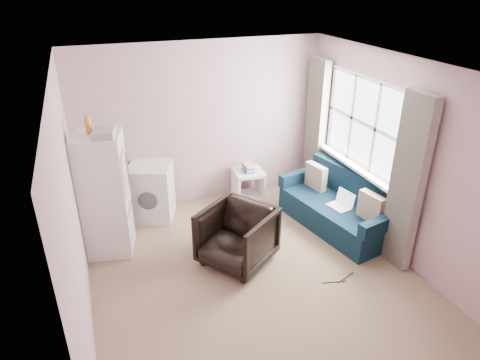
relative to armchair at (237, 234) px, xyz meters
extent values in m
cube|color=#836D56|center=(0.10, -0.31, -0.42)|extent=(3.80, 4.20, 0.02)
cube|color=silver|center=(0.10, -0.31, 2.10)|extent=(3.80, 4.20, 0.02)
cube|color=#AF8A94|center=(0.10, 1.80, 0.84)|extent=(3.80, 0.02, 2.50)
cube|color=#AF8A94|center=(0.10, -2.42, 0.84)|extent=(3.80, 0.02, 2.50)
cube|color=#AF8A94|center=(-1.81, -0.31, 0.84)|extent=(0.02, 4.20, 2.50)
cube|color=#AF8A94|center=(2.01, -0.31, 0.84)|extent=(0.02, 4.20, 2.50)
cube|color=white|center=(1.99, 0.39, 1.09)|extent=(0.01, 1.60, 1.20)
imported|color=black|center=(0.00, 0.00, 0.00)|extent=(1.08, 1.09, 0.82)
cube|color=silver|center=(-1.46, 0.85, 0.40)|extent=(0.66, 0.66, 1.62)
cube|color=#45444B|center=(-1.19, 0.79, 0.19)|extent=(0.12, 0.51, 0.02)
cube|color=#45444B|center=(-1.14, 0.99, 0.65)|extent=(0.02, 0.03, 0.46)
cube|color=silver|center=(-1.19, 0.76, 0.72)|extent=(0.09, 0.38, 0.55)
cylinder|color=orange|center=(-1.52, 0.91, 1.32)|extent=(0.09, 0.09, 0.22)
cube|color=#999A91|center=(-1.37, 0.73, 1.25)|extent=(0.29, 0.32, 0.08)
cube|color=silver|center=(-0.79, 1.51, 0.01)|extent=(0.77, 0.77, 0.84)
cube|color=#45444B|center=(-0.80, 1.49, 0.40)|extent=(0.71, 0.70, 0.05)
cylinder|color=#45444B|center=(-0.90, 1.23, 0.01)|extent=(0.27, 0.12, 0.28)
cube|color=silver|center=(0.74, 1.50, 0.07)|extent=(0.49, 0.49, 0.04)
cube|color=silver|center=(0.74, 1.50, -0.35)|extent=(0.49, 0.49, 0.04)
cube|color=silver|center=(0.54, 1.52, -0.16)|extent=(0.08, 0.46, 0.51)
cube|color=silver|center=(0.95, 1.48, -0.16)|extent=(0.08, 0.46, 0.51)
cube|color=#1F5C85|center=(0.74, 1.50, 0.11)|extent=(0.17, 0.24, 0.03)
cube|color=tan|center=(0.76, 1.50, 0.14)|extent=(0.15, 0.23, 0.03)
cube|color=#1F5C85|center=(0.73, 1.51, 0.17)|extent=(0.18, 0.24, 0.03)
cube|color=tan|center=(0.75, 1.49, 0.20)|extent=(0.16, 0.23, 0.03)
cube|color=#0B2435|center=(1.64, 0.29, -0.22)|extent=(1.12, 1.82, 0.38)
cube|color=#0B2435|center=(1.95, 0.36, 0.17)|extent=(0.50, 1.70, 0.42)
cube|color=#0B2435|center=(1.80, -0.51, 0.06)|extent=(0.81, 0.29, 0.19)
cube|color=#0B2435|center=(1.48, 1.10, 0.06)|extent=(0.81, 0.29, 0.19)
cube|color=tan|center=(1.79, -0.23, 0.15)|extent=(0.18, 0.39, 0.38)
cube|color=tan|center=(1.58, 0.84, 0.15)|extent=(0.18, 0.39, 0.38)
cube|color=silver|center=(1.58, 0.19, -0.02)|extent=(0.27, 0.35, 0.02)
cube|color=silver|center=(1.70, 0.21, 0.08)|extent=(0.12, 0.32, 0.21)
cube|color=white|center=(1.92, 0.39, 0.46)|extent=(0.14, 1.70, 0.04)
cube|color=white|center=(1.97, 0.39, 0.49)|extent=(0.02, 1.68, 0.05)
cube|color=white|center=(1.97, 0.39, 1.09)|extent=(0.02, 1.68, 0.05)
cube|color=white|center=(1.97, 0.39, 1.69)|extent=(0.02, 1.68, 0.05)
cube|color=white|center=(1.97, -0.41, 1.09)|extent=(0.02, 0.05, 1.20)
cube|color=white|center=(1.97, 0.13, 1.09)|extent=(0.02, 0.05, 1.20)
cube|color=white|center=(1.97, 0.66, 1.09)|extent=(0.02, 0.05, 1.20)
cube|color=white|center=(1.97, 1.19, 1.09)|extent=(0.02, 0.05, 1.20)
cube|color=beige|center=(1.88, -0.69, 0.69)|extent=(0.12, 0.46, 2.18)
cube|color=beige|center=(1.88, 1.47, 0.69)|extent=(0.12, 0.46, 2.18)
cylinder|color=black|center=(1.12, -0.78, -0.41)|extent=(0.28, 0.11, 0.01)
cylinder|color=black|center=(0.94, -0.80, -0.41)|extent=(0.28, 0.08, 0.01)
camera|label=1|loc=(-1.53, -4.21, 2.93)|focal=32.00mm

